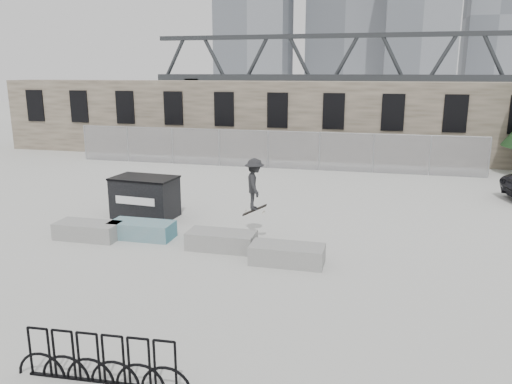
% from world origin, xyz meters
% --- Properties ---
extents(ground, '(120.00, 120.00, 0.00)m').
position_xyz_m(ground, '(0.00, 0.00, 0.00)').
color(ground, beige).
rests_on(ground, ground).
extents(stone_wall, '(36.00, 2.58, 4.50)m').
position_xyz_m(stone_wall, '(0.00, 16.24, 2.26)').
color(stone_wall, brown).
rests_on(stone_wall, ground).
extents(chainlink_fence, '(22.06, 0.06, 2.02)m').
position_xyz_m(chainlink_fence, '(-0.00, 12.50, 1.04)').
color(chainlink_fence, gray).
rests_on(chainlink_fence, ground).
extents(planter_far_left, '(2.00, 0.90, 0.52)m').
position_xyz_m(planter_far_left, '(-2.96, -0.20, 0.28)').
color(planter_far_left, gray).
rests_on(planter_far_left, ground).
extents(planter_center_left, '(2.00, 0.90, 0.52)m').
position_xyz_m(planter_center_left, '(-1.35, 0.26, 0.28)').
color(planter_center_left, teal).
rests_on(planter_center_left, ground).
extents(planter_center_right, '(2.00, 0.90, 0.52)m').
position_xyz_m(planter_center_right, '(1.38, -0.10, 0.28)').
color(planter_center_right, gray).
rests_on(planter_center_right, ground).
extents(planter_offset, '(2.00, 0.90, 0.52)m').
position_xyz_m(planter_offset, '(3.46, -0.76, 0.28)').
color(planter_offset, gray).
rests_on(planter_offset, ground).
extents(dumpster, '(2.33, 1.53, 1.46)m').
position_xyz_m(dumpster, '(-2.26, 2.41, 0.74)').
color(dumpster, black).
rests_on(dumpster, ground).
extents(bike_rack, '(3.14, 0.23, 0.90)m').
position_xyz_m(bike_rack, '(1.40, -6.78, 0.44)').
color(bike_rack, black).
rests_on(bike_rack, ground).
extents(truss_bridge, '(70.00, 3.00, 9.80)m').
position_xyz_m(truss_bridge, '(10.00, 55.00, 4.13)').
color(truss_bridge, '#2D3033').
rests_on(truss_bridge, ground).
extents(skateboarder, '(0.89, 1.15, 1.78)m').
position_xyz_m(skateboarder, '(2.15, 0.84, 1.79)').
color(skateboarder, black).
rests_on(skateboarder, ground).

